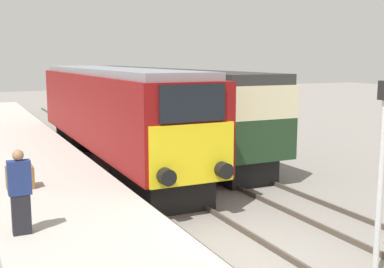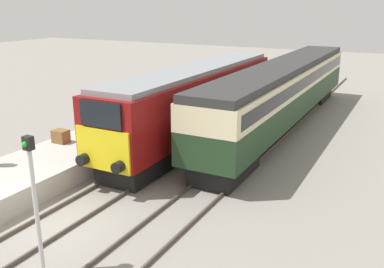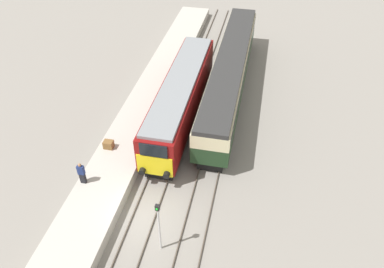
% 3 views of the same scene
% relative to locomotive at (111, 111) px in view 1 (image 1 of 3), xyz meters
% --- Properties ---
extents(ground_plane, '(120.00, 120.00, 0.00)m').
position_rel_locomotive_xyz_m(ground_plane, '(0.00, -10.65, -2.25)').
color(ground_plane, gray).
extents(platform_left, '(3.50, 50.00, 0.88)m').
position_rel_locomotive_xyz_m(platform_left, '(-3.30, -2.65, -1.81)').
color(platform_left, '#B7B2A8').
rests_on(platform_left, ground_plane).
extents(rails_near_track, '(1.51, 60.00, 0.14)m').
position_rel_locomotive_xyz_m(rails_near_track, '(0.00, -5.65, -2.18)').
color(rails_near_track, '#4C4238').
rests_on(rails_near_track, ground_plane).
extents(rails_far_track, '(1.50, 60.00, 0.14)m').
position_rel_locomotive_xyz_m(rails_far_track, '(3.40, -5.65, -2.18)').
color(rails_far_track, '#4C4238').
rests_on(rails_far_track, ground_plane).
extents(locomotive, '(2.70, 15.77, 3.99)m').
position_rel_locomotive_xyz_m(locomotive, '(0.00, 0.00, 0.00)').
color(locomotive, black).
rests_on(locomotive, ground_plane).
extents(passenger_carriage, '(2.75, 21.60, 3.86)m').
position_rel_locomotive_xyz_m(passenger_carriage, '(3.40, 4.78, 0.12)').
color(passenger_carriage, black).
rests_on(passenger_carriage, ground_plane).
extents(person_on_platform, '(0.44, 0.26, 1.72)m').
position_rel_locomotive_xyz_m(person_on_platform, '(-4.56, -9.24, -0.51)').
color(person_on_platform, black).
rests_on(person_on_platform, platform_left).
extents(signal_post, '(0.24, 0.28, 3.96)m').
position_rel_locomotive_xyz_m(signal_post, '(1.70, -12.51, 0.11)').
color(signal_post, silver).
rests_on(signal_post, ground_plane).
extents(luggage_crate, '(0.70, 0.56, 0.60)m').
position_rel_locomotive_xyz_m(luggage_crate, '(-4.21, -5.61, -1.07)').
color(luggage_crate, brown).
rests_on(luggage_crate, platform_left).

